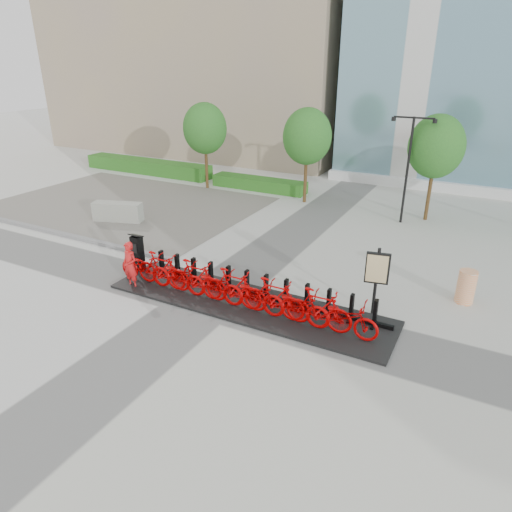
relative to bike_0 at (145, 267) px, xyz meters
The scene contains 27 objects.
ground 2.68m from the bike_0, ahead, with size 120.00×120.00×0.00m, color #B4B5A6.
gravel_patch 10.24m from the bike_0, 136.39° to the left, with size 14.00×14.00×0.00m, color slate.
curb 7.67m from the bike_0, 165.24° to the left, with size 14.00×0.25×0.15m, color gray.
hedge_a 17.71m from the bike_0, 130.07° to the left, with size 10.00×1.40×0.90m, color #2D5E21.
hedge_b 13.47m from the bike_0, 100.27° to the left, with size 6.00×1.20×0.70m, color #2D5E21.
tree_0 13.53m from the bike_0, 114.14° to the left, with size 2.60×2.60×5.10m.
tree_1 12.46m from the bike_0, 84.78° to the left, with size 2.60×2.60×5.10m.
tree_2 14.55m from the bike_0, 57.76° to the left, with size 2.60×2.60×5.10m.
streetlamp 13.11m from the bike_0, 59.15° to the left, with size 2.00×0.20×5.00m.
dock_pad 3.96m from the bike_0, ahead, with size 9.60×2.40×0.08m, color black.
dock_rail_posts 4.05m from the bike_0, 11.77° to the left, with size 8.02×0.50×0.85m, color black, non-canonical shape.
bike_0 is the anchor object (origin of this frame).
bike_1 0.72m from the bike_0, ahead, with size 0.58×2.05×1.23m, color #A80000.
bike_2 1.44m from the bike_0, ahead, with size 0.74×2.11×1.11m, color #A80000.
bike_3 2.16m from the bike_0, ahead, with size 0.58×2.05×1.23m, color #A80000.
bike_4 2.88m from the bike_0, ahead, with size 0.74×2.11×1.11m, color #A80000.
bike_5 3.60m from the bike_0, ahead, with size 0.58×2.05×1.23m, color #A80000.
bike_6 4.32m from the bike_0, ahead, with size 0.74×2.11×1.11m, color #A80000.
bike_7 5.04m from the bike_0, ahead, with size 0.58×2.05×1.23m, color #A80000.
bike_8 5.76m from the bike_0, ahead, with size 0.74×2.11×1.11m, color #A80000.
bike_9 6.48m from the bike_0, ahead, with size 0.58×2.05×1.23m, color #A80000.
bike_10 7.20m from the bike_0, ahead, with size 0.74×2.11×1.11m, color #A80000.
kiosk 1.12m from the bike_0, 143.79° to the left, with size 0.45×0.38×1.46m.
worker_red 0.57m from the bike_0, 115.49° to the right, with size 0.62×0.40×1.69m, color red.
construction_barrel 10.83m from the bike_0, 20.74° to the left, with size 0.58×0.58×1.12m, color #FF6805.
jersey_barrier 7.46m from the bike_0, 140.81° to the left, with size 2.42×0.66×0.93m, color gray.
map_sign 7.90m from the bike_0, 12.65° to the left, with size 0.73×0.25×2.21m.
Camera 1 is at (7.67, -11.07, 7.34)m, focal length 32.00 mm.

